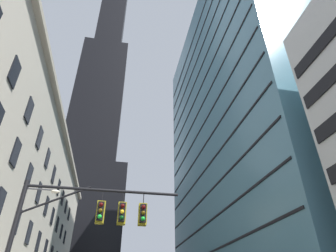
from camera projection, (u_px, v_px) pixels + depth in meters
The scene contains 4 objects.
dark_skyscraper at pixel (94, 133), 110.83m from camera, with size 26.92×26.92×198.35m.
glass_office_midrise at pixel (251, 127), 52.08m from camera, with size 19.22×45.18×58.98m.
traffic_signal_mast at pixel (92, 224), 13.25m from camera, with size 7.59×0.63×6.87m.
street_lamppost at pixel (14, 242), 16.98m from camera, with size 2.37×0.32×8.45m.
Camera 1 is at (-2.71, -9.61, 1.96)m, focal length 30.38 mm.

